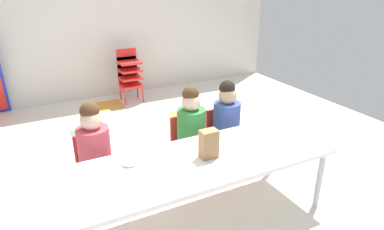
% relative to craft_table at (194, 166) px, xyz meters
% --- Properties ---
extents(ground_plane, '(6.27, 5.57, 0.02)m').
position_rel_craft_table_xyz_m(ground_plane, '(0.03, 0.65, -0.53)').
color(ground_plane, silver).
extents(back_wall, '(6.27, 0.10, 2.64)m').
position_rel_craft_table_xyz_m(back_wall, '(0.04, 3.42, 0.80)').
color(back_wall, beige).
rests_on(back_wall, ground_plane).
extents(craft_table, '(2.19, 0.72, 0.56)m').
position_rel_craft_table_xyz_m(craft_table, '(0.00, 0.00, 0.00)').
color(craft_table, white).
rests_on(craft_table, ground_plane).
extents(seated_child_near_camera, '(0.32, 0.32, 0.92)m').
position_rel_craft_table_xyz_m(seated_child_near_camera, '(-0.60, 0.59, 0.04)').
color(seated_child_near_camera, red).
rests_on(seated_child_near_camera, ground_plane).
extents(seated_child_middle_seat, '(0.32, 0.31, 0.92)m').
position_rel_craft_table_xyz_m(seated_child_middle_seat, '(0.27, 0.59, 0.04)').
color(seated_child_middle_seat, red).
rests_on(seated_child_middle_seat, ground_plane).
extents(seated_child_far_right, '(0.32, 0.31, 0.92)m').
position_rel_craft_table_xyz_m(seated_child_far_right, '(0.66, 0.59, 0.04)').
color(seated_child_far_right, red).
rests_on(seated_child_far_right, ground_plane).
extents(kid_chair_red_stack, '(0.32, 0.30, 0.80)m').
position_rel_craft_table_xyz_m(kid_chair_red_stack, '(0.42, 2.96, -0.06)').
color(kid_chair_red_stack, red).
rests_on(kid_chair_red_stack, ground_plane).
extents(paper_bag_brown, '(0.13, 0.09, 0.22)m').
position_rel_craft_table_xyz_m(paper_bag_brown, '(0.12, -0.00, 0.15)').
color(paper_bag_brown, '#9E754C').
rests_on(paper_bag_brown, craft_table).
extents(paper_plate_near_edge, '(0.18, 0.18, 0.01)m').
position_rel_craft_table_xyz_m(paper_plate_near_edge, '(-0.44, 0.15, 0.05)').
color(paper_plate_near_edge, white).
rests_on(paper_plate_near_edge, craft_table).
extents(paper_plate_center_table, '(0.18, 0.18, 0.01)m').
position_rel_craft_table_xyz_m(paper_plate_center_table, '(-0.68, 0.14, 0.05)').
color(paper_plate_center_table, white).
rests_on(paper_plate_center_table, craft_table).
extents(donut_powdered_on_plate, '(0.11, 0.11, 0.03)m').
position_rel_craft_table_xyz_m(donut_powdered_on_plate, '(-0.44, 0.15, 0.07)').
color(donut_powdered_on_plate, white).
rests_on(donut_powdered_on_plate, craft_table).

